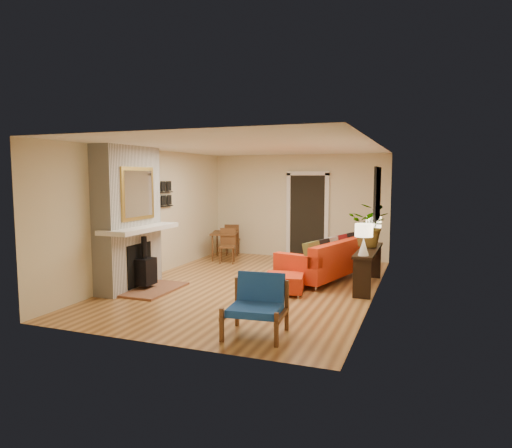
{
  "coord_description": "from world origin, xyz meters",
  "views": [
    {
      "loc": [
        3.04,
        -7.91,
        2.06
      ],
      "look_at": [
        0.0,
        0.2,
        1.15
      ],
      "focal_mm": 32.0,
      "sensor_mm": 36.0,
      "label": 1
    }
  ],
  "objects_px": {
    "dining_table": "(227,237)",
    "blue_chair": "(257,302)",
    "lamp_near": "(364,236)",
    "lamp_far": "(373,227)",
    "console_table": "(368,257)",
    "houseplant": "(370,225)",
    "sofa": "(327,260)",
    "ottoman": "(284,282)"
  },
  "relations": [
    {
      "from": "dining_table",
      "to": "blue_chair",
      "type": "bearing_deg",
      "value": -61.72
    },
    {
      "from": "lamp_near",
      "to": "lamp_far",
      "type": "xyz_separation_m",
      "value": [
        0.0,
        1.48,
        0.0
      ]
    },
    {
      "from": "console_table",
      "to": "houseplant",
      "type": "xyz_separation_m",
      "value": [
        -0.01,
        0.24,
        0.56
      ]
    },
    {
      "from": "blue_chair",
      "to": "dining_table",
      "type": "xyz_separation_m",
      "value": [
        -2.6,
        4.83,
        0.12
      ]
    },
    {
      "from": "sofa",
      "to": "ottoman",
      "type": "xyz_separation_m",
      "value": [
        -0.47,
        -1.38,
        -0.19
      ]
    },
    {
      "from": "blue_chair",
      "to": "console_table",
      "type": "distance_m",
      "value": 3.23
    },
    {
      "from": "dining_table",
      "to": "houseplant",
      "type": "height_order",
      "value": "houseplant"
    },
    {
      "from": "console_table",
      "to": "sofa",
      "type": "bearing_deg",
      "value": 154.29
    },
    {
      "from": "sofa",
      "to": "dining_table",
      "type": "height_order",
      "value": "sofa"
    },
    {
      "from": "ottoman",
      "to": "console_table",
      "type": "distance_m",
      "value": 1.69
    },
    {
      "from": "sofa",
      "to": "lamp_far",
      "type": "height_order",
      "value": "lamp_far"
    },
    {
      "from": "ottoman",
      "to": "dining_table",
      "type": "relative_size",
      "value": 0.5
    },
    {
      "from": "dining_table",
      "to": "lamp_far",
      "type": "bearing_deg",
      "value": -15.93
    },
    {
      "from": "lamp_near",
      "to": "houseplant",
      "type": "bearing_deg",
      "value": 90.58
    },
    {
      "from": "ottoman",
      "to": "dining_table",
      "type": "xyz_separation_m",
      "value": [
        -2.32,
        2.75,
        0.34
      ]
    },
    {
      "from": "lamp_far",
      "to": "houseplant",
      "type": "bearing_deg",
      "value": -91.15
    },
    {
      "from": "houseplant",
      "to": "sofa",
      "type": "bearing_deg",
      "value": 168.22
    },
    {
      "from": "console_table",
      "to": "lamp_near",
      "type": "relative_size",
      "value": 3.43
    },
    {
      "from": "ottoman",
      "to": "blue_chair",
      "type": "relative_size",
      "value": 0.96
    },
    {
      "from": "houseplant",
      "to": "console_table",
      "type": "bearing_deg",
      "value": -87.58
    },
    {
      "from": "lamp_near",
      "to": "console_table",
      "type": "bearing_deg",
      "value": 90.0
    },
    {
      "from": "dining_table",
      "to": "lamp_far",
      "type": "xyz_separation_m",
      "value": [
        3.66,
        -1.04,
        0.53
      ]
    },
    {
      "from": "dining_table",
      "to": "lamp_far",
      "type": "distance_m",
      "value": 3.84
    },
    {
      "from": "lamp_near",
      "to": "houseplant",
      "type": "distance_m",
      "value": 0.99
    },
    {
      "from": "blue_chair",
      "to": "lamp_far",
      "type": "bearing_deg",
      "value": 74.4
    },
    {
      "from": "lamp_far",
      "to": "blue_chair",
      "type": "bearing_deg",
      "value": -105.6
    },
    {
      "from": "lamp_near",
      "to": "houseplant",
      "type": "xyz_separation_m",
      "value": [
        -0.01,
        0.98,
        0.08
      ]
    },
    {
      "from": "sofa",
      "to": "ottoman",
      "type": "distance_m",
      "value": 1.47
    },
    {
      "from": "ottoman",
      "to": "blue_chair",
      "type": "distance_m",
      "value": 2.11
    },
    {
      "from": "sofa",
      "to": "console_table",
      "type": "bearing_deg",
      "value": -25.71
    },
    {
      "from": "sofa",
      "to": "console_table",
      "type": "xyz_separation_m",
      "value": [
        0.86,
        -0.41,
        0.2
      ]
    },
    {
      "from": "sofa",
      "to": "lamp_near",
      "type": "xyz_separation_m",
      "value": [
        0.86,
        -1.16,
        0.68
      ]
    },
    {
      "from": "dining_table",
      "to": "lamp_near",
      "type": "distance_m",
      "value": 4.48
    },
    {
      "from": "blue_chair",
      "to": "lamp_near",
      "type": "bearing_deg",
      "value": 65.33
    },
    {
      "from": "dining_table",
      "to": "lamp_near",
      "type": "height_order",
      "value": "lamp_near"
    },
    {
      "from": "console_table",
      "to": "houseplant",
      "type": "bearing_deg",
      "value": 92.42
    },
    {
      "from": "ottoman",
      "to": "lamp_far",
      "type": "height_order",
      "value": "lamp_far"
    },
    {
      "from": "sofa",
      "to": "lamp_far",
      "type": "distance_m",
      "value": 1.14
    },
    {
      "from": "console_table",
      "to": "houseplant",
      "type": "distance_m",
      "value": 0.61
    },
    {
      "from": "sofa",
      "to": "lamp_near",
      "type": "relative_size",
      "value": 4.4
    },
    {
      "from": "ottoman",
      "to": "lamp_far",
      "type": "xyz_separation_m",
      "value": [
        1.33,
        1.7,
        0.87
      ]
    },
    {
      "from": "blue_chair",
      "to": "console_table",
      "type": "height_order",
      "value": "blue_chair"
    }
  ]
}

